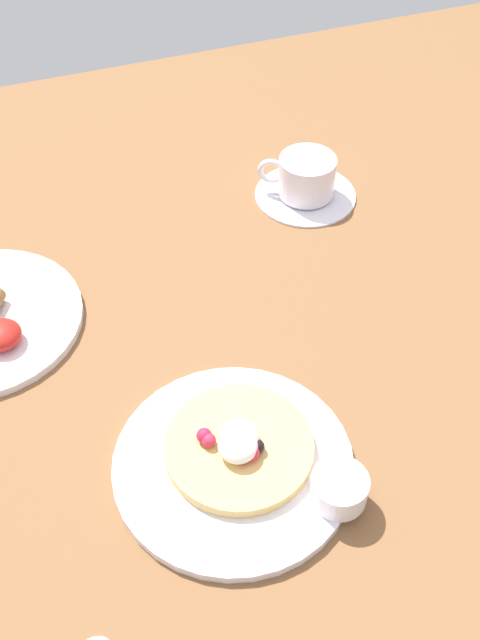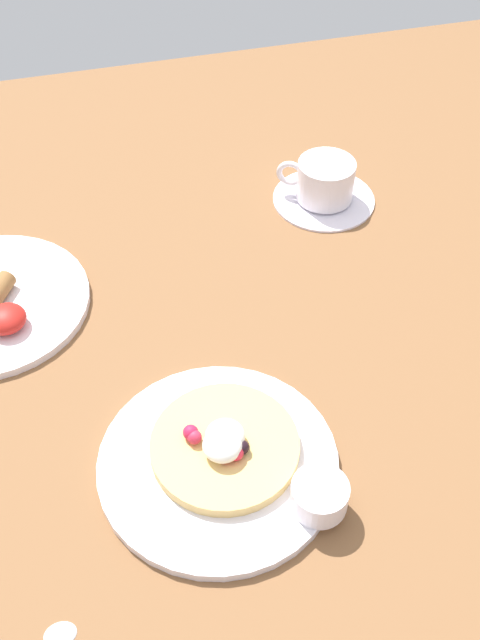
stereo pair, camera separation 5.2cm
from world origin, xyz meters
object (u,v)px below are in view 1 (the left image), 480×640
at_px(coffee_cup, 306,175).
at_px(syrup_ramekin, 339,488).
at_px(pancake_plate, 233,464).
at_px(coffee_saucer, 305,194).

bearing_deg(coffee_cup, syrup_ramekin, -109.77).
xyz_separation_m(syrup_ramekin, coffee_cup, (0.16, 0.45, 0.01)).
relative_size(pancake_plate, coffee_cup, 2.37).
height_order(syrup_ramekin, coffee_saucer, syrup_ramekin).
bearing_deg(coffee_cup, coffee_saucer, -28.75).
height_order(pancake_plate, syrup_ramekin, syrup_ramekin).
distance_m(pancake_plate, coffee_saucer, 0.45).
bearing_deg(coffee_saucer, pancake_plate, -122.75).
bearing_deg(syrup_ramekin, pancake_plate, 138.42).
bearing_deg(syrup_ramekin, coffee_saucer, 70.04).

